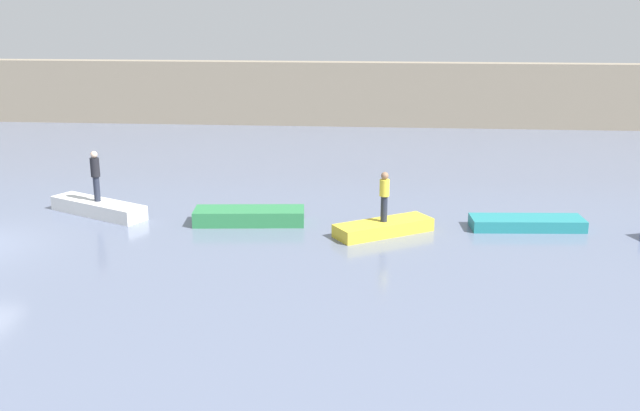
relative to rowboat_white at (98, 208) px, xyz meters
The scene contains 7 objects.
embankment_wall 20.66m from the rowboat_white, 97.61° to the left, with size 80.00×1.20×3.83m, color gray.
rowboat_white is the anchor object (origin of this frame).
rowboat_green 5.61m from the rowboat_white, ahead, with size 3.76×1.20×0.52m, color #2D7F47.
rowboat_yellow 10.28m from the rowboat_white, ahead, with size 3.33×1.05×0.43m, color gold.
rowboat_teal 15.00m from the rowboat_white, ahead, with size 3.75×1.15×0.39m, color teal.
person_dark_shirt 1.27m from the rowboat_white, ahead, with size 0.32×0.32×1.81m.
person_yellow_shirt 10.34m from the rowboat_white, ahead, with size 0.32×0.32×1.66m.
Camera 1 is at (12.84, -20.67, 7.43)m, focal length 41.55 mm.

